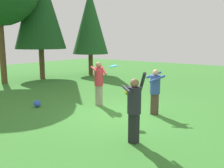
{
  "coord_description": "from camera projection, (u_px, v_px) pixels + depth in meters",
  "views": [
    {
      "loc": [
        -6.86,
        -4.85,
        2.52
      ],
      "look_at": [
        -0.17,
        0.18,
        1.05
      ],
      "focal_mm": 39.46,
      "sensor_mm": 36.0,
      "label": 1
    }
  ],
  "objects": [
    {
      "name": "tree_right",
      "position": [
        39.0,
        3.0,
        15.75
      ],
      "size": [
        3.29,
        3.29,
        7.86
      ],
      "color": "brown",
      "rests_on": "ground_plane"
    },
    {
      "name": "person_catcher",
      "position": [
        99.0,
        80.0,
        9.57
      ],
      "size": [
        0.71,
        0.75,
        1.72
      ],
      "rotation": [
        0.0,
        0.0,
        -2.12
      ],
      "color": "gray",
      "rests_on": "ground_plane"
    },
    {
      "name": "frisbee",
      "position": [
        113.0,
        66.0,
        8.08
      ],
      "size": [
        0.38,
        0.38,
        0.08
      ],
      "color": "#2393D1"
    },
    {
      "name": "ball_blue",
      "position": [
        37.0,
        104.0,
        9.46
      ],
      "size": [
        0.27,
        0.27,
        0.27
      ],
      "primitive_type": "sphere",
      "color": "blue",
      "rests_on": "ground_plane"
    },
    {
      "name": "person_thrower",
      "position": [
        134.0,
        105.0,
        6.01
      ],
      "size": [
        0.67,
        0.67,
        1.79
      ],
      "rotation": [
        0.0,
        0.0,
        0.86
      ],
      "color": "black",
      "rests_on": "ground_plane"
    },
    {
      "name": "tree_far_right",
      "position": [
        90.0,
        22.0,
        17.72
      ],
      "size": [
        2.6,
        2.6,
        6.2
      ],
      "color": "brown",
      "rests_on": "ground_plane"
    },
    {
      "name": "ground_plane",
      "position": [
        119.0,
        113.0,
        8.7
      ],
      "size": [
        40.0,
        40.0,
        0.0
      ],
      "primitive_type": "plane",
      "color": "#387A2D"
    },
    {
      "name": "ball_red",
      "position": [
        135.0,
        102.0,
        9.76
      ],
      "size": [
        0.23,
        0.23,
        0.23
      ],
      "primitive_type": "sphere",
      "color": "red",
      "rests_on": "ground_plane"
    },
    {
      "name": "ball_yellow",
      "position": [
        127.0,
        92.0,
        11.8
      ],
      "size": [
        0.22,
        0.22,
        0.22
      ],
      "primitive_type": "sphere",
      "color": "yellow",
      "rests_on": "ground_plane"
    },
    {
      "name": "person_bystander",
      "position": [
        155.0,
        88.0,
        8.4
      ],
      "size": [
        0.72,
        0.72,
        1.57
      ],
      "rotation": [
        0.0,
        0.0,
        2.35
      ],
      "color": "#4C382D",
      "rests_on": "ground_plane"
    }
  ]
}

